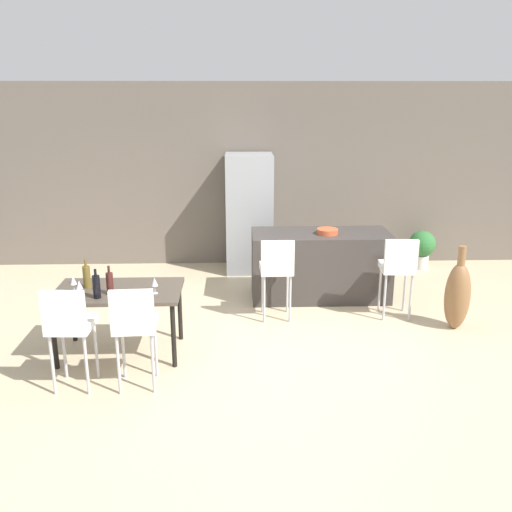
{
  "coord_description": "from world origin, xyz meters",
  "views": [
    {
      "loc": [
        -0.58,
        -6.16,
        2.79
      ],
      "look_at": [
        -0.37,
        0.25,
        0.85
      ],
      "focal_mm": 38.93,
      "sensor_mm": 36.0,
      "label": 1
    }
  ],
  "objects_px": {
    "kitchen_island": "(320,265)",
    "dining_table": "(118,296)",
    "dining_chair_near": "(69,322)",
    "wine_bottle_right": "(96,286)",
    "wine_glass_middle": "(73,281)",
    "bar_chair_left": "(277,266)",
    "refrigerator": "(249,214)",
    "wine_bottle_end": "(110,283)",
    "wine_glass_left": "(79,285)",
    "wine_bottle_inner": "(87,276)",
    "floor_vase": "(457,295)",
    "potted_plant": "(422,246)",
    "bar_chair_middle": "(398,265)",
    "wine_glass_far": "(155,282)",
    "dining_chair_far": "(134,321)",
    "fruit_bowl": "(327,231)"
  },
  "relations": [
    {
      "from": "dining_chair_near",
      "to": "wine_bottle_right",
      "type": "bearing_deg",
      "value": 74.39
    },
    {
      "from": "bar_chair_middle",
      "to": "wine_glass_far",
      "type": "relative_size",
      "value": 6.03
    },
    {
      "from": "bar_chair_middle",
      "to": "wine_glass_far",
      "type": "xyz_separation_m",
      "value": [
        -2.85,
        -1.01,
        0.17
      ]
    },
    {
      "from": "wine_bottle_inner",
      "to": "refrigerator",
      "type": "relative_size",
      "value": 0.17
    },
    {
      "from": "wine_bottle_end",
      "to": "potted_plant",
      "type": "bearing_deg",
      "value": 35.03
    },
    {
      "from": "wine_glass_middle",
      "to": "wine_bottle_end",
      "type": "bearing_deg",
      "value": -10.39
    },
    {
      "from": "wine_glass_middle",
      "to": "fruit_bowl",
      "type": "xyz_separation_m",
      "value": [
        2.93,
        1.64,
        0.09
      ]
    },
    {
      "from": "floor_vase",
      "to": "bar_chair_left",
      "type": "bearing_deg",
      "value": 170.69
    },
    {
      "from": "wine_glass_far",
      "to": "refrigerator",
      "type": "distance_m",
      "value": 3.19
    },
    {
      "from": "dining_chair_near",
      "to": "wine_bottle_right",
      "type": "relative_size",
      "value": 3.4
    },
    {
      "from": "wine_glass_left",
      "to": "fruit_bowl",
      "type": "distance_m",
      "value": 3.34
    },
    {
      "from": "wine_bottle_end",
      "to": "wine_bottle_right",
      "type": "bearing_deg",
      "value": -134.67
    },
    {
      "from": "dining_chair_far",
      "to": "wine_glass_left",
      "type": "bearing_deg",
      "value": 138.98
    },
    {
      "from": "wine_glass_middle",
      "to": "wine_glass_far",
      "type": "height_order",
      "value": "same"
    },
    {
      "from": "fruit_bowl",
      "to": "wine_glass_middle",
      "type": "bearing_deg",
      "value": -150.77
    },
    {
      "from": "kitchen_island",
      "to": "wine_bottle_end",
      "type": "height_order",
      "value": "wine_bottle_end"
    },
    {
      "from": "wine_bottle_right",
      "to": "bar_chair_left",
      "type": "bearing_deg",
      "value": 30.26
    },
    {
      "from": "dining_table",
      "to": "wine_glass_left",
      "type": "relative_size",
      "value": 7.7
    },
    {
      "from": "kitchen_island",
      "to": "dining_chair_near",
      "type": "bearing_deg",
      "value": -138.45
    },
    {
      "from": "wine_bottle_end",
      "to": "fruit_bowl",
      "type": "xyz_separation_m",
      "value": [
        2.53,
        1.71,
        0.09
      ]
    },
    {
      "from": "wine_bottle_end",
      "to": "floor_vase",
      "type": "height_order",
      "value": "wine_bottle_end"
    },
    {
      "from": "dining_chair_near",
      "to": "floor_vase",
      "type": "bearing_deg",
      "value": 17.01
    },
    {
      "from": "bar_chair_middle",
      "to": "wine_glass_left",
      "type": "height_order",
      "value": "bar_chair_middle"
    },
    {
      "from": "wine_glass_left",
      "to": "bar_chair_middle",
      "type": "bearing_deg",
      "value": 16.54
    },
    {
      "from": "bar_chair_middle",
      "to": "wine_bottle_end",
      "type": "height_order",
      "value": "bar_chair_middle"
    },
    {
      "from": "kitchen_island",
      "to": "bar_chair_middle",
      "type": "xyz_separation_m",
      "value": [
        0.85,
        -0.77,
        0.24
      ]
    },
    {
      "from": "bar_chair_left",
      "to": "refrigerator",
      "type": "relative_size",
      "value": 0.57
    },
    {
      "from": "potted_plant",
      "to": "wine_glass_far",
      "type": "bearing_deg",
      "value": -141.86
    },
    {
      "from": "bar_chair_left",
      "to": "wine_bottle_inner",
      "type": "bearing_deg",
      "value": -159.01
    },
    {
      "from": "bar_chair_middle",
      "to": "dining_chair_near",
      "type": "xyz_separation_m",
      "value": [
        -3.57,
        -1.64,
        0.0
      ]
    },
    {
      "from": "kitchen_island",
      "to": "wine_glass_left",
      "type": "xyz_separation_m",
      "value": [
        -2.75,
        -1.84,
        0.4
      ]
    },
    {
      "from": "dining_chair_near",
      "to": "wine_glass_far",
      "type": "height_order",
      "value": "dining_chair_near"
    },
    {
      "from": "wine_bottle_inner",
      "to": "wine_glass_far",
      "type": "distance_m",
      "value": 0.78
    },
    {
      "from": "floor_vase",
      "to": "potted_plant",
      "type": "xyz_separation_m",
      "value": [
        0.33,
        2.34,
        -0.06
      ]
    },
    {
      "from": "wine_bottle_inner",
      "to": "floor_vase",
      "type": "relative_size",
      "value": 0.31
    },
    {
      "from": "wine_bottle_right",
      "to": "wine_glass_middle",
      "type": "relative_size",
      "value": 1.77
    },
    {
      "from": "wine_bottle_end",
      "to": "wine_glass_left",
      "type": "distance_m",
      "value": 0.3
    },
    {
      "from": "dining_chair_far",
      "to": "wine_glass_left",
      "type": "height_order",
      "value": "dining_chair_far"
    },
    {
      "from": "kitchen_island",
      "to": "dining_table",
      "type": "distance_m",
      "value": 2.93
    },
    {
      "from": "wine_bottle_right",
      "to": "fruit_bowl",
      "type": "relative_size",
      "value": 1.08
    },
    {
      "from": "dining_chair_far",
      "to": "wine_bottle_right",
      "type": "bearing_deg",
      "value": 131.76
    },
    {
      "from": "wine_glass_left",
      "to": "dining_chair_near",
      "type": "bearing_deg",
      "value": -85.87
    },
    {
      "from": "kitchen_island",
      "to": "wine_bottle_right",
      "type": "distance_m",
      "value": 3.21
    },
    {
      "from": "bar_chair_middle",
      "to": "wine_glass_far",
      "type": "distance_m",
      "value": 3.03
    },
    {
      "from": "dining_chair_near",
      "to": "wine_glass_far",
      "type": "distance_m",
      "value": 0.97
    },
    {
      "from": "bar_chair_middle",
      "to": "fruit_bowl",
      "type": "relative_size",
      "value": 3.68
    },
    {
      "from": "potted_plant",
      "to": "wine_glass_left",
      "type": "bearing_deg",
      "value": -146.18
    },
    {
      "from": "wine_bottle_inner",
      "to": "floor_vase",
      "type": "distance_m",
      "value": 4.28
    },
    {
      "from": "dining_chair_far",
      "to": "wine_glass_far",
      "type": "relative_size",
      "value": 6.03
    },
    {
      "from": "dining_table",
      "to": "wine_glass_middle",
      "type": "relative_size",
      "value": 7.7
    }
  ]
}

